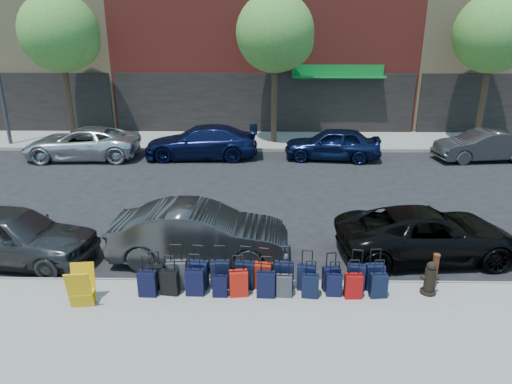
{
  "coord_description": "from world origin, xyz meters",
  "views": [
    {
      "loc": [
        -0.02,
        -13.82,
        5.7
      ],
      "look_at": [
        -0.23,
        -1.5,
        1.28
      ],
      "focal_mm": 32.0,
      "sensor_mm": 36.0,
      "label": 1
    }
  ],
  "objects_px": {
    "car_near_0": "(11,235)",
    "car_far_3": "(483,145)",
    "tree_left": "(63,35)",
    "tree_right": "(497,35)",
    "bollard": "(435,271)",
    "fire_hydrant": "(430,279)",
    "car_near_1": "(200,234)",
    "car_far_2": "(332,144)",
    "car_near_2": "(427,234)",
    "tree_center": "(278,35)",
    "suitcase_front_5": "(263,276)",
    "car_far_0": "(82,143)",
    "display_rack": "(81,287)",
    "car_far_1": "(201,142)"
  },
  "relations": [
    {
      "from": "display_rack",
      "to": "car_near_1",
      "type": "height_order",
      "value": "car_near_1"
    },
    {
      "from": "bollard",
      "to": "car_far_1",
      "type": "xyz_separation_m",
      "value": [
        -6.75,
        11.49,
        0.17
      ]
    },
    {
      "from": "suitcase_front_5",
      "to": "bollard",
      "type": "relative_size",
      "value": 1.16
    },
    {
      "from": "tree_center",
      "to": "car_near_1",
      "type": "bearing_deg",
      "value": -100.21
    },
    {
      "from": "car_near_1",
      "to": "car_near_2",
      "type": "height_order",
      "value": "car_near_1"
    },
    {
      "from": "fire_hydrant",
      "to": "car_near_0",
      "type": "distance_m",
      "value": 10.23
    },
    {
      "from": "bollard",
      "to": "car_far_3",
      "type": "relative_size",
      "value": 0.2
    },
    {
      "from": "car_near_1",
      "to": "car_far_2",
      "type": "xyz_separation_m",
      "value": [
        4.77,
        9.84,
        -0.01
      ]
    },
    {
      "from": "bollard",
      "to": "car_near_2",
      "type": "xyz_separation_m",
      "value": [
        0.43,
        1.81,
        0.07
      ]
    },
    {
      "from": "car_near_1",
      "to": "car_far_0",
      "type": "xyz_separation_m",
      "value": [
        -6.76,
        9.77,
        -0.02
      ]
    },
    {
      "from": "tree_right",
      "to": "fire_hydrant",
      "type": "relative_size",
      "value": 9.4
    },
    {
      "from": "tree_right",
      "to": "car_far_0",
      "type": "height_order",
      "value": "tree_right"
    },
    {
      "from": "car_far_0",
      "to": "car_near_1",
      "type": "bearing_deg",
      "value": 32.54
    },
    {
      "from": "tree_right",
      "to": "car_far_1",
      "type": "xyz_separation_m",
      "value": [
        -14.06,
        -2.74,
        -4.66
      ]
    },
    {
      "from": "car_near_1",
      "to": "car_near_2",
      "type": "distance_m",
      "value": 5.93
    },
    {
      "from": "display_rack",
      "to": "car_far_2",
      "type": "height_order",
      "value": "car_far_2"
    },
    {
      "from": "tree_left",
      "to": "car_far_3",
      "type": "relative_size",
      "value": 1.71
    },
    {
      "from": "tree_left",
      "to": "car_far_0",
      "type": "height_order",
      "value": "tree_left"
    },
    {
      "from": "car_far_1",
      "to": "car_far_2",
      "type": "relative_size",
      "value": 1.2
    },
    {
      "from": "tree_right",
      "to": "bollard",
      "type": "xyz_separation_m",
      "value": [
        -7.31,
        -14.23,
        -4.83
      ]
    },
    {
      "from": "tree_right",
      "to": "car_far_0",
      "type": "xyz_separation_m",
      "value": [
        -19.55,
        -2.94,
        -4.69
      ]
    },
    {
      "from": "tree_right",
      "to": "bollard",
      "type": "relative_size",
      "value": 8.66
    },
    {
      "from": "car_near_0",
      "to": "tree_left",
      "type": "bearing_deg",
      "value": 22.71
    },
    {
      "from": "bollard",
      "to": "car_far_3",
      "type": "distance_m",
      "value": 12.82
    },
    {
      "from": "tree_left",
      "to": "car_far_2",
      "type": "bearing_deg",
      "value": -12.51
    },
    {
      "from": "car_near_1",
      "to": "car_far_1",
      "type": "xyz_separation_m",
      "value": [
        -1.27,
        9.98,
        0.01
      ]
    },
    {
      "from": "tree_left",
      "to": "car_near_0",
      "type": "distance_m",
      "value": 14.12
    },
    {
      "from": "fire_hydrant",
      "to": "bollard",
      "type": "xyz_separation_m",
      "value": [
        0.18,
        0.23,
        0.08
      ]
    },
    {
      "from": "display_rack",
      "to": "car_far_0",
      "type": "distance_m",
      "value": 12.94
    },
    {
      "from": "tree_left",
      "to": "display_rack",
      "type": "xyz_separation_m",
      "value": [
        6.02,
        -15.05,
        -4.83
      ]
    },
    {
      "from": "tree_center",
      "to": "car_far_0",
      "type": "distance_m",
      "value": 10.61
    },
    {
      "from": "car_far_3",
      "to": "tree_right",
      "type": "bearing_deg",
      "value": 151.3
    },
    {
      "from": "car_far_1",
      "to": "tree_center",
      "type": "bearing_deg",
      "value": 126.11
    },
    {
      "from": "car_near_1",
      "to": "tree_right",
      "type": "bearing_deg",
      "value": -43.56
    },
    {
      "from": "fire_hydrant",
      "to": "car_near_2",
      "type": "xyz_separation_m",
      "value": [
        0.61,
        2.05,
        0.14
      ]
    },
    {
      "from": "car_near_1",
      "to": "car_far_2",
      "type": "relative_size",
      "value": 1.05
    },
    {
      "from": "tree_right",
      "to": "fire_hydrant",
      "type": "xyz_separation_m",
      "value": [
        -7.49,
        -14.46,
        -4.91
      ]
    },
    {
      "from": "fire_hydrant",
      "to": "car_near_0",
      "type": "relative_size",
      "value": 0.18
    },
    {
      "from": "tree_center",
      "to": "bollard",
      "type": "xyz_separation_m",
      "value": [
        3.19,
        -14.23,
        -4.83
      ]
    },
    {
      "from": "car_far_1",
      "to": "tree_left",
      "type": "bearing_deg",
      "value": -113.03
    },
    {
      "from": "tree_left",
      "to": "tree_right",
      "type": "bearing_deg",
      "value": 0.0
    },
    {
      "from": "suitcase_front_5",
      "to": "fire_hydrant",
      "type": "xyz_separation_m",
      "value": [
        3.67,
        -0.16,
        0.05
      ]
    },
    {
      "from": "fire_hydrant",
      "to": "car_near_2",
      "type": "distance_m",
      "value": 2.14
    },
    {
      "from": "tree_left",
      "to": "car_far_3",
      "type": "height_order",
      "value": "tree_left"
    },
    {
      "from": "car_far_2",
      "to": "car_far_0",
      "type": "bearing_deg",
      "value": -83.55
    },
    {
      "from": "fire_hydrant",
      "to": "car_near_2",
      "type": "bearing_deg",
      "value": 76.93
    },
    {
      "from": "tree_center",
      "to": "suitcase_front_5",
      "type": "xyz_separation_m",
      "value": [
        -0.66,
        -14.3,
        -4.96
      ]
    },
    {
      "from": "car_far_1",
      "to": "car_far_3",
      "type": "distance_m",
      "value": 12.86
    },
    {
      "from": "car_near_0",
      "to": "car_far_3",
      "type": "distance_m",
      "value": 19.17
    },
    {
      "from": "tree_right",
      "to": "car_far_2",
      "type": "relative_size",
      "value": 1.68
    }
  ]
}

